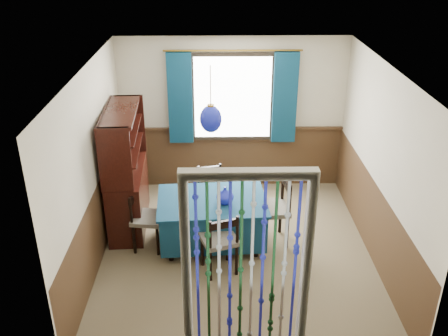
{
  "coord_description": "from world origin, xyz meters",
  "views": [
    {
      "loc": [
        -0.26,
        -5.58,
        3.95
      ],
      "look_at": [
        -0.16,
        0.26,
        1.14
      ],
      "focal_mm": 40.0,
      "sensor_mm": 36.0,
      "label": 1
    }
  ],
  "objects_px": {
    "sideboard": "(127,187)",
    "bowl_shelf": "(124,155)",
    "chair_right": "(273,209)",
    "vase_table": "(225,196)",
    "pendant_lamp": "(211,119)",
    "chair_far": "(212,192)",
    "vase_sideboard": "(132,157)",
    "chair_near": "(220,241)",
    "dining_table": "(212,218)",
    "chair_left": "(146,218)"
  },
  "relations": [
    {
      "from": "vase_table",
      "to": "bowl_shelf",
      "type": "xyz_separation_m",
      "value": [
        -1.34,
        0.36,
        0.43
      ]
    },
    {
      "from": "dining_table",
      "to": "pendant_lamp",
      "type": "bearing_deg",
      "value": -3.5
    },
    {
      "from": "chair_far",
      "to": "chair_left",
      "type": "distance_m",
      "value": 1.14
    },
    {
      "from": "pendant_lamp",
      "to": "vase_sideboard",
      "type": "relative_size",
      "value": 4.78
    },
    {
      "from": "chair_right",
      "to": "vase_sideboard",
      "type": "bearing_deg",
      "value": 63.44
    },
    {
      "from": "chair_left",
      "to": "vase_table",
      "type": "bearing_deg",
      "value": 96.58
    },
    {
      "from": "chair_left",
      "to": "sideboard",
      "type": "bearing_deg",
      "value": -143.1
    },
    {
      "from": "chair_near",
      "to": "sideboard",
      "type": "height_order",
      "value": "sideboard"
    },
    {
      "from": "chair_right",
      "to": "dining_table",
      "type": "bearing_deg",
      "value": 87.26
    },
    {
      "from": "chair_far",
      "to": "bowl_shelf",
      "type": "xyz_separation_m",
      "value": [
        -1.16,
        -0.4,
        0.79
      ]
    },
    {
      "from": "pendant_lamp",
      "to": "vase_table",
      "type": "height_order",
      "value": "pendant_lamp"
    },
    {
      "from": "vase_table",
      "to": "vase_sideboard",
      "type": "relative_size",
      "value": 1.24
    },
    {
      "from": "dining_table",
      "to": "sideboard",
      "type": "distance_m",
      "value": 1.35
    },
    {
      "from": "chair_far",
      "to": "chair_left",
      "type": "bearing_deg",
      "value": 25.09
    },
    {
      "from": "chair_right",
      "to": "vase_table",
      "type": "distance_m",
      "value": 0.74
    },
    {
      "from": "dining_table",
      "to": "chair_right",
      "type": "distance_m",
      "value": 0.84
    },
    {
      "from": "dining_table",
      "to": "vase_sideboard",
      "type": "distance_m",
      "value": 1.51
    },
    {
      "from": "dining_table",
      "to": "vase_sideboard",
      "type": "xyz_separation_m",
      "value": [
        -1.16,
        0.78,
        0.56
      ]
    },
    {
      "from": "dining_table",
      "to": "chair_left",
      "type": "bearing_deg",
      "value": -179.36
    },
    {
      "from": "chair_right",
      "to": "pendant_lamp",
      "type": "relative_size",
      "value": 1.15
    },
    {
      "from": "chair_right",
      "to": "vase_sideboard",
      "type": "xyz_separation_m",
      "value": [
        -2.0,
        0.73,
        0.46
      ]
    },
    {
      "from": "bowl_shelf",
      "to": "pendant_lamp",
      "type": "bearing_deg",
      "value": -12.88
    },
    {
      "from": "chair_right",
      "to": "vase_table",
      "type": "relative_size",
      "value": 4.41
    },
    {
      "from": "chair_left",
      "to": "vase_sideboard",
      "type": "distance_m",
      "value": 1.03
    },
    {
      "from": "chair_left",
      "to": "dining_table",
      "type": "bearing_deg",
      "value": 102.15
    },
    {
      "from": "chair_far",
      "to": "chair_near",
      "type": "bearing_deg",
      "value": 80.15
    },
    {
      "from": "bowl_shelf",
      "to": "chair_near",
      "type": "bearing_deg",
      "value": -35.24
    },
    {
      "from": "sideboard",
      "to": "chair_right",
      "type": "bearing_deg",
      "value": -16.55
    },
    {
      "from": "dining_table",
      "to": "pendant_lamp",
      "type": "height_order",
      "value": "pendant_lamp"
    },
    {
      "from": "chair_right",
      "to": "vase_sideboard",
      "type": "relative_size",
      "value": 5.47
    },
    {
      "from": "bowl_shelf",
      "to": "vase_sideboard",
      "type": "relative_size",
      "value": 1.09
    },
    {
      "from": "chair_right",
      "to": "vase_table",
      "type": "xyz_separation_m",
      "value": [
        -0.66,
        -0.15,
        0.29
      ]
    },
    {
      "from": "chair_right",
      "to": "vase_sideboard",
      "type": "distance_m",
      "value": 2.18
    },
    {
      "from": "chair_left",
      "to": "sideboard",
      "type": "xyz_separation_m",
      "value": [
        -0.34,
        0.61,
        0.16
      ]
    },
    {
      "from": "chair_right",
      "to": "bowl_shelf",
      "type": "relative_size",
      "value": 5.01
    },
    {
      "from": "chair_right",
      "to": "sideboard",
      "type": "height_order",
      "value": "sideboard"
    },
    {
      "from": "sideboard",
      "to": "vase_sideboard",
      "type": "xyz_separation_m",
      "value": [
        0.06,
        0.24,
        0.36
      ]
    },
    {
      "from": "dining_table",
      "to": "sideboard",
      "type": "xyz_separation_m",
      "value": [
        -1.22,
        0.55,
        0.2
      ]
    },
    {
      "from": "sideboard",
      "to": "chair_left",
      "type": "bearing_deg",
      "value": -64.27
    },
    {
      "from": "pendant_lamp",
      "to": "vase_sideboard",
      "type": "bearing_deg",
      "value": 145.98
    },
    {
      "from": "dining_table",
      "to": "chair_right",
      "type": "bearing_deg",
      "value": 0.29
    },
    {
      "from": "bowl_shelf",
      "to": "chair_right",
      "type": "bearing_deg",
      "value": -6.01
    },
    {
      "from": "dining_table",
      "to": "chair_near",
      "type": "distance_m",
      "value": 0.64
    },
    {
      "from": "chair_left",
      "to": "vase_sideboard",
      "type": "relative_size",
      "value": 4.85
    },
    {
      "from": "chair_right",
      "to": "pendant_lamp",
      "type": "height_order",
      "value": "pendant_lamp"
    },
    {
      "from": "chair_right",
      "to": "bowl_shelf",
      "type": "distance_m",
      "value": 2.14
    },
    {
      "from": "sideboard",
      "to": "bowl_shelf",
      "type": "height_order",
      "value": "sideboard"
    },
    {
      "from": "pendant_lamp",
      "to": "chair_left",
      "type": "bearing_deg",
      "value": -175.87
    },
    {
      "from": "chair_left",
      "to": "sideboard",
      "type": "relative_size",
      "value": 0.48
    },
    {
      "from": "chair_far",
      "to": "vase_sideboard",
      "type": "relative_size",
      "value": 4.71
    }
  ]
}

